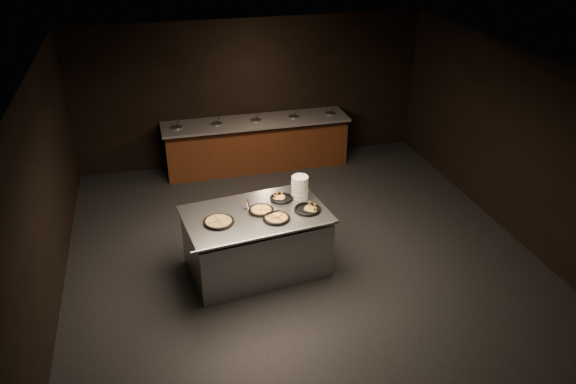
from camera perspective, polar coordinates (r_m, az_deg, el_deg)
The scene contains 11 objects.
room at distance 7.81m, azimuth 1.97°, elevation 1.40°, with size 7.02×8.02×2.92m.
salad_bar at distance 11.38m, azimuth -3.20°, elevation 4.58°, with size 3.70×0.83×1.18m.
serving_counter at distance 8.20m, azimuth -3.23°, elevation -5.22°, with size 2.15×1.53×0.96m.
plate_stack at distance 8.28m, azimuth 1.22°, elevation 0.53°, with size 0.25×0.25×0.33m, color silver.
pan_veggie_whole at distance 7.75m, azimuth -7.06°, elevation -2.99°, with size 0.43×0.43×0.04m.
pan_cheese_whole at distance 7.98m, azimuth -2.75°, elevation -1.83°, with size 0.36×0.36×0.04m.
pan_cheese_slices_a at distance 8.28m, azimuth -0.67°, elevation -0.61°, with size 0.34×0.34×0.04m.
pan_cheese_slices_b at distance 7.77m, azimuth -1.17°, elevation -2.66°, with size 0.38×0.38×0.04m.
pan_veggie_slices at distance 8.00m, azimuth 1.99°, elevation -1.73°, with size 0.39×0.39×0.04m.
server_left at distance 7.96m, azimuth -4.04°, elevation -1.44°, with size 0.11×0.34×0.16m.
server_right at distance 7.73m, azimuth -1.25°, elevation -2.32°, with size 0.29×0.25×0.17m.
Camera 1 is at (-2.03, -6.69, 4.94)m, focal length 35.00 mm.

